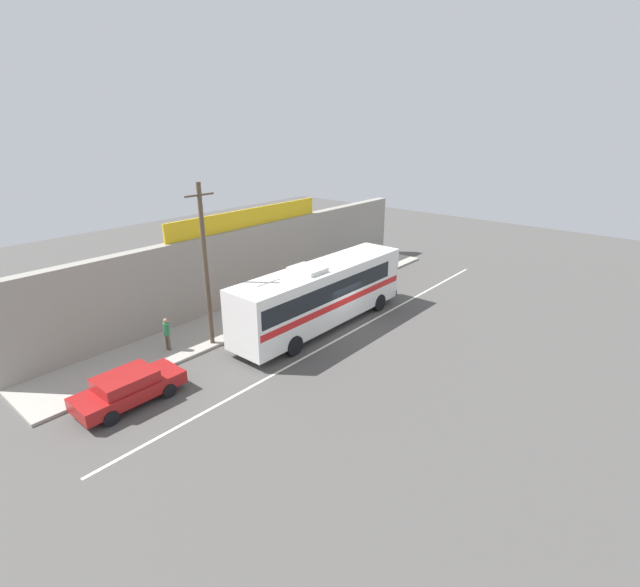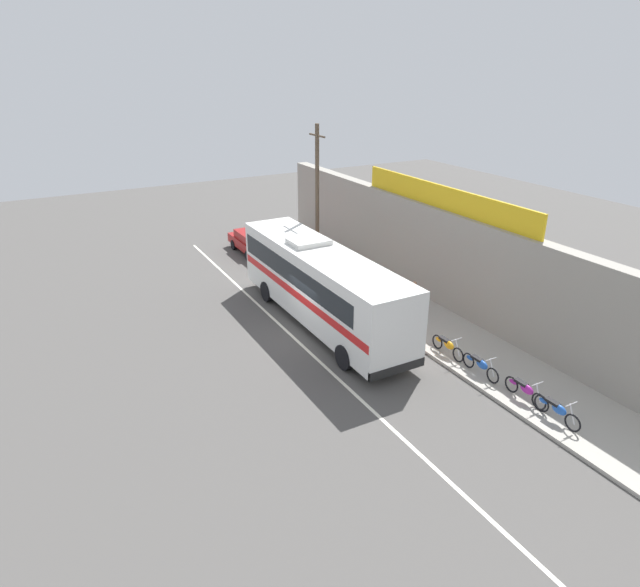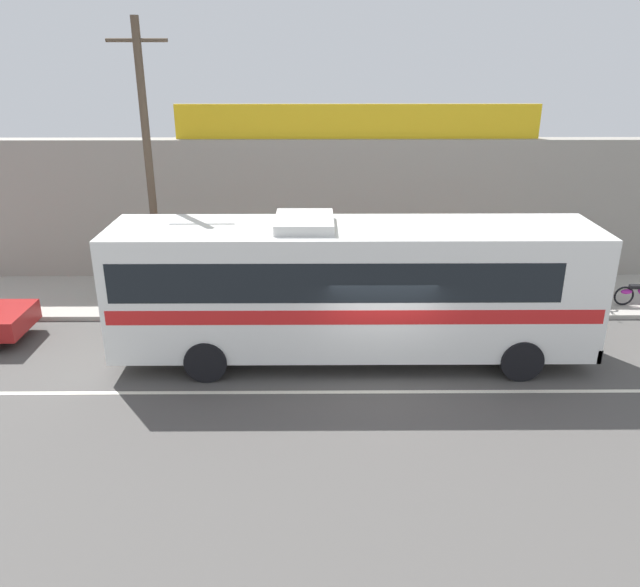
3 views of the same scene
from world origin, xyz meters
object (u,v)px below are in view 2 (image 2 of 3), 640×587
Objects in this scene: utility_pole at (317,200)px; pedestrian_far_left at (317,244)px; motorcycle_black at (480,365)px; motorcycle_red at (525,390)px; parked_car at (253,242)px; motorcycle_orange at (447,345)px; intercity_bus at (320,281)px; pedestrian_near_shop at (414,295)px; motorcycle_blue at (556,410)px.

utility_pole is 3.91m from pedestrian_far_left.
utility_pole reaches higher than motorcycle_black.
motorcycle_red is (14.73, 0.40, -3.82)m from utility_pole.
motorcycle_black is at bearing 6.11° from parked_car.
motorcycle_orange is (10.87, 0.17, -3.82)m from utility_pole.
intercity_bus is 6.24× the size of motorcycle_black.
motorcycle_black is (7.22, 3.04, -1.50)m from intercity_bus.
motorcycle_red is 1.08× the size of pedestrian_near_shop.
motorcycle_blue is 1.09× the size of pedestrian_far_left.
intercity_bus is 6.41× the size of motorcycle_red.
motorcycle_orange is at bearing -178.01° from motorcycle_black.
pedestrian_near_shop is (-3.76, 1.14, 0.58)m from motorcycle_orange.
intercity_bus reaches higher than motorcycle_black.
utility_pole is at bearing -178.46° from motorcycle_red.
motorcycle_blue is at bearing 2.46° from motorcycle_black.
motorcycle_orange is at bearing -16.83° from pedestrian_near_shop.
intercity_bus is 6.95× the size of pedestrian_near_shop.
parked_car is at bearing -173.89° from motorcycle_black.
intercity_bus is at bearing -151.18° from motorcycle_orange.
motorcycle_red is at bearing 179.47° from motorcycle_blue.
motorcycle_red is 7.70m from pedestrian_near_shop.
motorcycle_blue is 9.06m from pedestrian_near_shop.
motorcycle_black is at bearing -10.92° from pedestrian_near_shop.
motorcycle_red is at bearing 5.94° from parked_car.
parked_car is (-10.96, 1.09, -1.33)m from intercity_bus.
motorcycle_orange is at bearing 0.91° from utility_pole.
parked_car is 20.34m from motorcycle_red.
motorcycle_orange is 3.86m from motorcycle_red.
motorcycle_black is 1.11× the size of pedestrian_near_shop.
motorcycle_orange and motorcycle_blue have the same top height.
motorcycle_blue is 18.04m from pedestrian_far_left.
motorcycle_red is 1.37m from motorcycle_blue.
utility_pole is 4.78× the size of pedestrian_near_shop.
pedestrian_far_left is (-1.92, 1.04, -3.25)m from utility_pole.
motorcycle_black is at bearing -175.55° from motorcycle_red.
pedestrian_far_left reaches higher than parked_car.
utility_pole reaches higher than pedestrian_near_shop.
parked_car is 21.70m from motorcycle_blue.
pedestrian_near_shop is (7.11, 1.31, -3.24)m from utility_pole.
motorcycle_black is 1.02× the size of motorcycle_blue.
motorcycle_black is at bearing 1.07° from utility_pole.
pedestrian_far_left is at bearing 177.90° from motorcycle_blue.
pedestrian_near_shop is at bearing 1.70° from pedestrian_far_left.
utility_pole is at bearing -178.64° from motorcycle_blue.
motorcycle_blue is at bearing 2.29° from motorcycle_orange.
pedestrian_near_shop is at bearing 68.15° from intercity_bus.
utility_pole is 15.22m from motorcycle_red.
pedestrian_far_left reaches higher than motorcycle_blue.
pedestrian_far_left is (3.58, 2.75, 0.40)m from parked_car.
pedestrian_far_left is (-12.79, 0.87, 0.57)m from motorcycle_orange.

